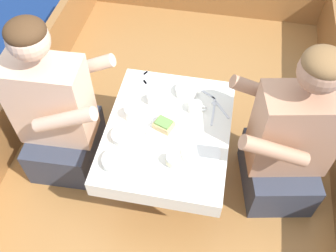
{
  "coord_description": "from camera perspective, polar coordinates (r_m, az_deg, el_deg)",
  "views": [
    {
      "loc": [
        0.22,
        -1.1,
        2.3
      ],
      "look_at": [
        0.0,
        0.06,
        0.79
      ],
      "focal_mm": 40.0,
      "sensor_mm": 36.0,
      "label": 1
    }
  ],
  "objects": [
    {
      "name": "ground_plane",
      "position": [
        2.56,
        -0.24,
        -11.99
      ],
      "size": [
        60.0,
        60.0,
        0.0
      ],
      "primitive_type": "plane",
      "color": "navy"
    },
    {
      "name": "boat_deck",
      "position": [
        2.41,
        -0.25,
        -10.27
      ],
      "size": [
        2.06,
        3.54,
        0.33
      ],
      "primitive_type": "cube",
      "color": "#9E6B38",
      "rests_on": "ground_plane"
    },
    {
      "name": "gunwale_port",
      "position": [
        2.43,
        -24.07,
        -1.73
      ],
      "size": [
        0.06,
        3.54,
        0.36
      ],
      "primitive_type": "cube",
      "color": "#936033",
      "rests_on": "boat_deck"
    },
    {
      "name": "cockpit_table",
      "position": [
        1.97,
        0.0,
        -1.22
      ],
      "size": [
        0.64,
        0.79,
        0.44
      ],
      "color": "#B2B2B7",
      "rests_on": "boat_deck"
    },
    {
      "name": "person_port",
      "position": [
        2.12,
        -16.63,
        1.66
      ],
      "size": [
        0.54,
        0.46,
        1.02
      ],
      "rotation": [
        0.0,
        0.0,
        0.04
      ],
      "color": "#333847",
      "rests_on": "boat_deck"
    },
    {
      "name": "person_starboard",
      "position": [
        2.01,
        17.85,
        -2.58
      ],
      "size": [
        0.58,
        0.52,
        1.01
      ],
      "rotation": [
        0.0,
        0.0,
        3.34
      ],
      "color": "#333847",
      "rests_on": "boat_deck"
    },
    {
      "name": "plate_sandwich",
      "position": [
        1.93,
        -0.64,
        -0.3
      ],
      "size": [
        0.2,
        0.2,
        0.01
      ],
      "color": "white",
      "rests_on": "cockpit_table"
    },
    {
      "name": "plate_bread",
      "position": [
        1.84,
        5.04,
        -4.07
      ],
      "size": [
        0.19,
        0.19,
        0.01
      ],
      "color": "white",
      "rests_on": "cockpit_table"
    },
    {
      "name": "sandwich",
      "position": [
        1.9,
        -0.65,
        0.2
      ],
      "size": [
        0.11,
        0.1,
        0.05
      ],
      "rotation": [
        0.0,
        0.0,
        -0.37
      ],
      "color": "tan",
      "rests_on": "plate_sandwich"
    },
    {
      "name": "bowl_port_near",
      "position": [
        2.08,
        2.84,
        5.42
      ],
      "size": [
        0.12,
        0.12,
        0.04
      ],
      "color": "white",
      "rests_on": "cockpit_table"
    },
    {
      "name": "bowl_starboard_near",
      "position": [
        1.89,
        -6.91,
        -1.47
      ],
      "size": [
        0.11,
        0.11,
        0.04
      ],
      "color": "white",
      "rests_on": "cockpit_table"
    },
    {
      "name": "bowl_center_far",
      "position": [
        1.81,
        -7.87,
        -5.24
      ],
      "size": [
        0.14,
        0.14,
        0.04
      ],
      "color": "white",
      "rests_on": "cockpit_table"
    },
    {
      "name": "coffee_cup_port",
      "position": [
        2.02,
        -2.22,
        4.12
      ],
      "size": [
        0.09,
        0.06,
        0.06
      ],
      "color": "white",
      "rests_on": "cockpit_table"
    },
    {
      "name": "coffee_cup_starboard",
      "position": [
        1.99,
        4.21,
        2.88
      ],
      "size": [
        0.1,
        0.07,
        0.05
      ],
      "color": "white",
      "rests_on": "cockpit_table"
    },
    {
      "name": "coffee_cup_center",
      "position": [
        1.96,
        -5.49,
        1.96
      ],
      "size": [
        0.1,
        0.07,
        0.07
      ],
      "color": "white",
      "rests_on": "cockpit_table"
    },
    {
      "name": "tin_can",
      "position": [
        1.78,
        0.7,
        -5.24
      ],
      "size": [
        0.07,
        0.07,
        0.05
      ],
      "color": "silver",
      "rests_on": "cockpit_table"
    },
    {
      "name": "utensil_knife_port",
      "position": [
        2.04,
        7.96,
        2.84
      ],
      "size": [
        0.11,
        0.14,
        0.0
      ],
      "rotation": [
        0.0,
        0.0,
        2.22
      ],
      "color": "silver",
      "rests_on": "cockpit_table"
    },
    {
      "name": "utensil_fork_port",
      "position": [
        2.18,
        -4.34,
        7.32
      ],
      "size": [
        0.1,
        0.16,
        0.0
      ],
      "rotation": [
        0.0,
        0.0,
        1.05
      ],
      "color": "silver",
      "rests_on": "cockpit_table"
    },
    {
      "name": "utensil_spoon_starboard",
      "position": [
        2.02,
        7.01,
        2.56
      ],
      "size": [
        0.04,
        0.17,
        0.01
      ],
      "rotation": [
        0.0,
        0.0,
        1.57
      ],
      "color": "silver",
      "rests_on": "cockpit_table"
    },
    {
      "name": "utensil_knife_starboard",
      "position": [
        2.11,
        5.4,
        5.28
      ],
      "size": [
        0.15,
        0.1,
        0.0
      ],
      "rotation": [
        0.0,
        0.0,
        2.6
      ],
      "color": "silver",
      "rests_on": "cockpit_table"
    },
    {
      "name": "utensil_spoon_port",
      "position": [
        1.77,
        5.09,
        -7.55
      ],
      "size": [
        0.14,
        0.12,
        0.01
      ],
      "rotation": [
        0.0,
        0.0,
        0.69
      ],
      "color": "silver",
      "rests_on": "cockpit_table"
    },
    {
      "name": "utensil_fork_starboard",
      "position": [
        2.12,
        -2.95,
        5.82
      ],
      "size": [
        0.12,
        0.15,
        0.0
      ],
      "rotation": [
        0.0,
        0.0,
        2.24
      ],
      "color": "silver",
      "rests_on": "cockpit_table"
    }
  ]
}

